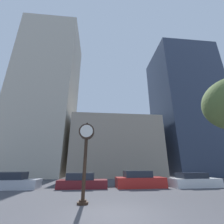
# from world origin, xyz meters

# --- Properties ---
(ground_plane) EXTENTS (200.00, 200.00, 0.00)m
(ground_plane) POSITION_xyz_m (0.00, 0.00, 0.00)
(ground_plane) COLOR #424247
(building_tall_tower) EXTENTS (11.53, 12.00, 33.52)m
(building_tall_tower) POSITION_xyz_m (-12.13, 24.00, 16.76)
(building_tall_tower) COLOR #BCB29E
(building_tall_tower) RESTS_ON ground_plane
(building_storefront_row) EXTENTS (16.47, 12.00, 10.81)m
(building_storefront_row) POSITION_xyz_m (2.82, 24.00, 5.40)
(building_storefront_row) COLOR gray
(building_storefront_row) RESTS_ON ground_plane
(building_glass_modern) EXTENTS (13.23, 12.00, 29.72)m
(building_glass_modern) POSITION_xyz_m (19.95, 24.00, 14.86)
(building_glass_modern) COLOR #2D384C
(building_glass_modern) RESTS_ON ground_plane
(street_clock) EXTENTS (0.92, 0.59, 4.46)m
(street_clock) POSITION_xyz_m (-1.48, 1.94, 3.03)
(street_clock) COLOR black
(street_clock) RESTS_ON ground_plane
(car_silver) EXTENTS (4.68, 1.85, 1.39)m
(car_silver) POSITION_xyz_m (-8.27, 8.07, 0.58)
(car_silver) COLOR #BCBCC1
(car_silver) RESTS_ON ground_plane
(car_maroon) EXTENTS (4.49, 1.92, 1.30)m
(car_maroon) POSITION_xyz_m (-2.06, 8.09, 0.54)
(car_maroon) COLOR maroon
(car_maroon) RESTS_ON ground_plane
(car_red) EXTENTS (4.61, 1.96, 1.47)m
(car_red) POSITION_xyz_m (3.29, 7.93, 0.62)
(car_red) COLOR red
(car_red) RESTS_ON ground_plane
(car_white) EXTENTS (4.72, 2.09, 1.29)m
(car_white) POSITION_xyz_m (8.61, 7.77, 0.54)
(car_white) COLOR silver
(car_white) RESTS_ON ground_plane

